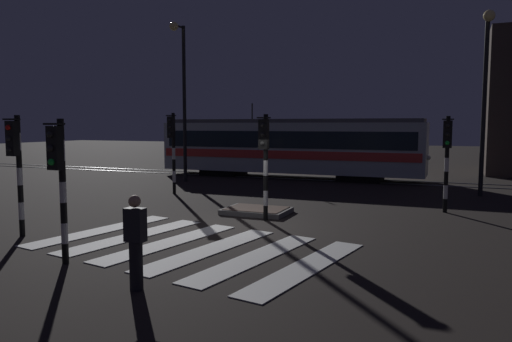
{
  "coord_description": "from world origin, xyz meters",
  "views": [
    {
      "loc": [
        5.91,
        -12.34,
        2.94
      ],
      "look_at": [
        -0.25,
        2.52,
        1.4
      ],
      "focal_mm": 33.96,
      "sensor_mm": 36.0,
      "label": 1
    }
  ],
  "objects_px": {
    "traffic_light_corner_far_right": "(447,149)",
    "traffic_light_median_centre": "(265,151)",
    "traffic_light_kerb_mid_left": "(59,169)",
    "street_lamp_trackside_left": "(182,84)",
    "traffic_light_corner_far_left": "(172,141)",
    "street_lamp_trackside_right": "(485,82)",
    "traffic_light_corner_near_left": "(16,157)",
    "tram": "(288,146)",
    "pedestrian_waiting_at_kerb": "(136,242)"
  },
  "relations": [
    {
      "from": "traffic_light_kerb_mid_left",
      "to": "traffic_light_corner_far_right",
      "type": "bearing_deg",
      "value": 52.62
    },
    {
      "from": "tram",
      "to": "pedestrian_waiting_at_kerb",
      "type": "relative_size",
      "value": 8.63
    },
    {
      "from": "traffic_light_corner_near_left",
      "to": "traffic_light_corner_far_right",
      "type": "relative_size",
      "value": 0.99
    },
    {
      "from": "traffic_light_corner_far_left",
      "to": "street_lamp_trackside_left",
      "type": "distance_m",
      "value": 5.19
    },
    {
      "from": "traffic_light_kerb_mid_left",
      "to": "street_lamp_trackside_left",
      "type": "distance_m",
      "value": 15.17
    },
    {
      "from": "traffic_light_corner_far_right",
      "to": "traffic_light_corner_far_left",
      "type": "relative_size",
      "value": 0.94
    },
    {
      "from": "traffic_light_corner_far_right",
      "to": "street_lamp_trackside_left",
      "type": "distance_m",
      "value": 13.72
    },
    {
      "from": "traffic_light_kerb_mid_left",
      "to": "pedestrian_waiting_at_kerb",
      "type": "height_order",
      "value": "traffic_light_kerb_mid_left"
    },
    {
      "from": "traffic_light_kerb_mid_left",
      "to": "street_lamp_trackside_right",
      "type": "xyz_separation_m",
      "value": [
        8.57,
        13.97,
        2.61
      ]
    },
    {
      "from": "traffic_light_corner_near_left",
      "to": "traffic_light_median_centre",
      "type": "bearing_deg",
      "value": 40.66
    },
    {
      "from": "traffic_light_median_centre",
      "to": "traffic_light_corner_far_left",
      "type": "xyz_separation_m",
      "value": [
        -5.73,
        3.92,
        0.12
      ]
    },
    {
      "from": "street_lamp_trackside_left",
      "to": "traffic_light_corner_far_left",
      "type": "bearing_deg",
      "value": -64.37
    },
    {
      "from": "street_lamp_trackside_right",
      "to": "tram",
      "type": "height_order",
      "value": "street_lamp_trackside_right"
    },
    {
      "from": "traffic_light_corner_near_left",
      "to": "pedestrian_waiting_at_kerb",
      "type": "height_order",
      "value": "traffic_light_corner_near_left"
    },
    {
      "from": "traffic_light_corner_near_left",
      "to": "tram",
      "type": "height_order",
      "value": "tram"
    },
    {
      "from": "traffic_light_corner_far_right",
      "to": "street_lamp_trackside_right",
      "type": "distance_m",
      "value": 5.21
    },
    {
      "from": "traffic_light_corner_near_left",
      "to": "traffic_light_kerb_mid_left",
      "type": "xyz_separation_m",
      "value": [
        2.94,
        -1.51,
        -0.08
      ]
    },
    {
      "from": "traffic_light_corner_far_right",
      "to": "pedestrian_waiting_at_kerb",
      "type": "distance_m",
      "value": 11.44
    },
    {
      "from": "street_lamp_trackside_left",
      "to": "traffic_light_corner_far_right",
      "type": "bearing_deg",
      "value": -18.67
    },
    {
      "from": "traffic_light_kerb_mid_left",
      "to": "traffic_light_corner_far_left",
      "type": "xyz_separation_m",
      "value": [
        -3.49,
        9.87,
        0.25
      ]
    },
    {
      "from": "traffic_light_corner_far_right",
      "to": "pedestrian_waiting_at_kerb",
      "type": "height_order",
      "value": "traffic_light_corner_far_right"
    },
    {
      "from": "street_lamp_trackside_left",
      "to": "street_lamp_trackside_right",
      "type": "bearing_deg",
      "value": 0.42
    },
    {
      "from": "traffic_light_corner_near_left",
      "to": "street_lamp_trackside_right",
      "type": "bearing_deg",
      "value": 47.27
    },
    {
      "from": "traffic_light_corner_far_left",
      "to": "tram",
      "type": "relative_size",
      "value": 0.23
    },
    {
      "from": "traffic_light_median_centre",
      "to": "street_lamp_trackside_right",
      "type": "xyz_separation_m",
      "value": [
        6.33,
        8.01,
        2.48
      ]
    },
    {
      "from": "traffic_light_corner_near_left",
      "to": "street_lamp_trackside_left",
      "type": "height_order",
      "value": "street_lamp_trackside_left"
    },
    {
      "from": "street_lamp_trackside_right",
      "to": "street_lamp_trackside_left",
      "type": "distance_m",
      "value": 13.98
    },
    {
      "from": "traffic_light_kerb_mid_left",
      "to": "pedestrian_waiting_at_kerb",
      "type": "xyz_separation_m",
      "value": [
        2.39,
        -0.68,
        -1.15
      ]
    },
    {
      "from": "traffic_light_kerb_mid_left",
      "to": "street_lamp_trackside_left",
      "type": "height_order",
      "value": "street_lamp_trackside_left"
    },
    {
      "from": "traffic_light_median_centre",
      "to": "street_lamp_trackside_left",
      "type": "xyz_separation_m",
      "value": [
        -7.65,
        7.91,
        2.83
      ]
    },
    {
      "from": "traffic_light_kerb_mid_left",
      "to": "street_lamp_trackside_right",
      "type": "height_order",
      "value": "street_lamp_trackside_right"
    },
    {
      "from": "traffic_light_corner_near_left",
      "to": "pedestrian_waiting_at_kerb",
      "type": "bearing_deg",
      "value": -22.4
    },
    {
      "from": "street_lamp_trackside_left",
      "to": "traffic_light_corner_near_left",
      "type": "bearing_deg",
      "value": -78.68
    },
    {
      "from": "traffic_light_corner_far_right",
      "to": "street_lamp_trackside_right",
      "type": "bearing_deg",
      "value": 74.03
    },
    {
      "from": "traffic_light_corner_near_left",
      "to": "pedestrian_waiting_at_kerb",
      "type": "relative_size",
      "value": 1.87
    },
    {
      "from": "tram",
      "to": "pedestrian_waiting_at_kerb",
      "type": "bearing_deg",
      "value": -79.54
    },
    {
      "from": "street_lamp_trackside_right",
      "to": "street_lamp_trackside_left",
      "type": "height_order",
      "value": "street_lamp_trackside_left"
    },
    {
      "from": "traffic_light_median_centre",
      "to": "street_lamp_trackside_left",
      "type": "bearing_deg",
      "value": 134.03
    },
    {
      "from": "traffic_light_median_centre",
      "to": "traffic_light_corner_far_left",
      "type": "relative_size",
      "value": 0.95
    },
    {
      "from": "traffic_light_kerb_mid_left",
      "to": "traffic_light_corner_far_left",
      "type": "bearing_deg",
      "value": 109.48
    },
    {
      "from": "traffic_light_corner_near_left",
      "to": "traffic_light_median_centre",
      "type": "height_order",
      "value": "traffic_light_median_centre"
    },
    {
      "from": "traffic_light_corner_near_left",
      "to": "street_lamp_trackside_left",
      "type": "bearing_deg",
      "value": 101.32
    },
    {
      "from": "traffic_light_corner_far_right",
      "to": "traffic_light_median_centre",
      "type": "bearing_deg",
      "value": -144.56
    },
    {
      "from": "traffic_light_corner_far_right",
      "to": "tram",
      "type": "height_order",
      "value": "tram"
    },
    {
      "from": "pedestrian_waiting_at_kerb",
      "to": "traffic_light_median_centre",
      "type": "bearing_deg",
      "value": 91.34
    },
    {
      "from": "traffic_light_corner_near_left",
      "to": "traffic_light_corner_far_left",
      "type": "distance_m",
      "value": 8.38
    },
    {
      "from": "traffic_light_kerb_mid_left",
      "to": "traffic_light_corner_far_right",
      "type": "distance_m",
      "value": 12.04
    },
    {
      "from": "street_lamp_trackside_right",
      "to": "tram",
      "type": "relative_size",
      "value": 0.5
    },
    {
      "from": "traffic_light_corner_near_left",
      "to": "street_lamp_trackside_right",
      "type": "xyz_separation_m",
      "value": [
        11.51,
        12.45,
        2.52
      ]
    },
    {
      "from": "traffic_light_corner_far_right",
      "to": "street_lamp_trackside_left",
      "type": "xyz_separation_m",
      "value": [
        -12.72,
        4.3,
        2.85
      ]
    }
  ]
}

